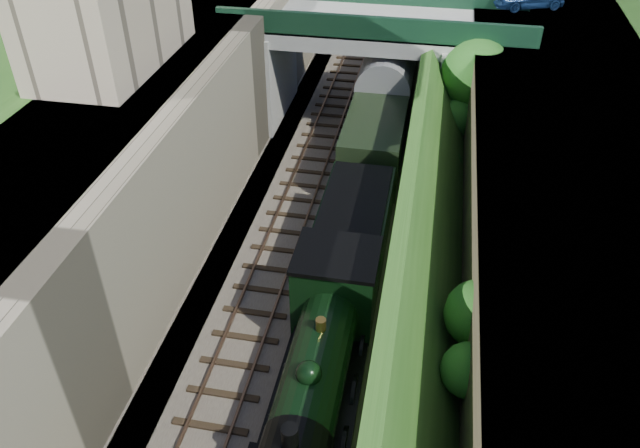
% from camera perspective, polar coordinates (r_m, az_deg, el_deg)
% --- Properties ---
extents(trackbed, '(10.00, 90.00, 0.20)m').
position_cam_1_polar(trackbed, '(33.98, 3.20, 6.32)').
color(trackbed, '#473F38').
rests_on(trackbed, ground).
extents(retaining_wall, '(1.00, 90.00, 7.00)m').
position_cam_1_polar(retaining_wall, '(33.49, -6.16, 12.23)').
color(retaining_wall, '#756B56').
rests_on(retaining_wall, ground).
extents(street_plateau_left, '(6.00, 90.00, 7.00)m').
position_cam_1_polar(street_plateau_left, '(34.61, -11.87, 12.49)').
color(street_plateau_left, '#262628').
rests_on(street_plateau_left, ground).
extents(street_plateau_right, '(8.00, 90.00, 6.25)m').
position_cam_1_polar(street_plateau_right, '(32.88, 20.20, 8.93)').
color(street_plateau_right, '#262628').
rests_on(street_plateau_right, ground).
extents(embankment_slope, '(4.06, 90.42, 6.36)m').
position_cam_1_polar(embankment_slope, '(32.85, 12.35, 9.83)').
color(embankment_slope, '#1E4714').
rests_on(embankment_slope, ground).
extents(track_left, '(2.50, 90.00, 0.20)m').
position_cam_1_polar(track_left, '(34.19, -0.13, 6.86)').
color(track_left, black).
rests_on(track_left, trackbed).
extents(track_right, '(2.50, 90.00, 0.20)m').
position_cam_1_polar(track_right, '(33.80, 5.23, 6.32)').
color(track_right, black).
rests_on(track_right, trackbed).
extents(road_bridge, '(16.00, 6.40, 7.25)m').
position_cam_1_polar(road_bridge, '(35.75, 5.93, 14.86)').
color(road_bridge, gray).
rests_on(road_bridge, ground).
extents(building_near, '(4.00, 8.00, 4.00)m').
position_cam_1_polar(building_near, '(27.88, -18.84, 17.67)').
color(building_near, gray).
rests_on(building_near, street_plateau_left).
extents(tree, '(3.60, 3.80, 6.60)m').
position_cam_1_polar(tree, '(32.63, 14.31, 12.84)').
color(tree, black).
rests_on(tree, ground).
extents(locomotive, '(3.10, 10.22, 3.83)m').
position_cam_1_polar(locomotive, '(20.16, -0.02, -12.68)').
color(locomotive, black).
rests_on(locomotive, trackbed).
extents(tender, '(2.70, 6.00, 3.05)m').
position_cam_1_polar(tender, '(25.68, 3.10, -0.77)').
color(tender, black).
rests_on(tender, trackbed).
extents(coach_front, '(2.90, 18.00, 3.70)m').
position_cam_1_polar(coach_front, '(36.29, 6.09, 11.70)').
color(coach_front, black).
rests_on(coach_front, trackbed).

